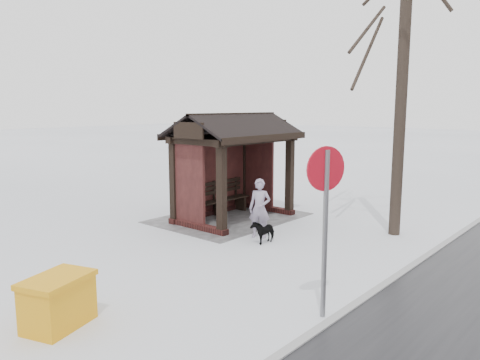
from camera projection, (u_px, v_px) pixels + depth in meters
name	position (u px, v px, depth m)	size (l,w,h in m)	color
ground	(234.00, 219.00, 13.70)	(120.00, 120.00, 0.00)	silver
kerb	(424.00, 258.00, 10.14)	(120.00, 0.15, 0.06)	gray
trampled_patch	(229.00, 218.00, 13.82)	(4.20, 3.20, 0.02)	gray
bus_shelter	(230.00, 145.00, 13.46)	(3.60, 2.40, 3.09)	#361513
pedestrian	(260.00, 208.00, 11.67)	(0.55, 0.36, 1.50)	gray
dog	(263.00, 231.00, 11.31)	(0.31, 0.67, 0.57)	black
grit_bin	(58.00, 301.00, 6.97)	(1.19, 0.99, 0.78)	orange
road_sign	(325.00, 198.00, 7.08)	(0.65, 0.29, 2.69)	slate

